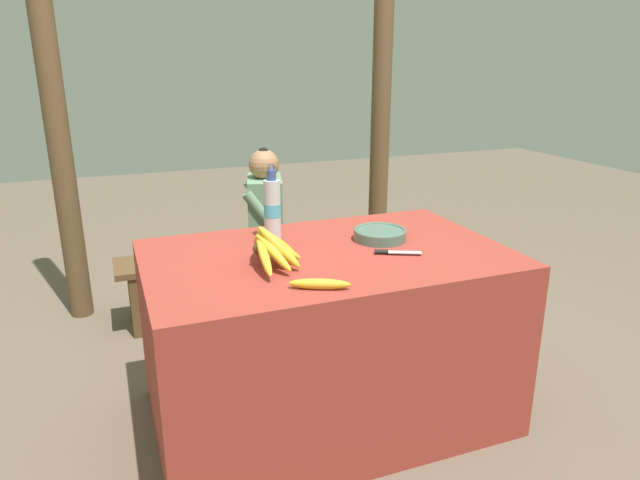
{
  "coord_description": "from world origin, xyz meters",
  "views": [
    {
      "loc": [
        -0.82,
        -2.05,
        1.53
      ],
      "look_at": [
        -0.01,
        0.05,
        0.8
      ],
      "focal_mm": 32.0,
      "sensor_mm": 36.0,
      "label": 1
    }
  ],
  "objects_px": {
    "seated_vendor": "(258,221)",
    "knife": "(391,252)",
    "loose_banana_front": "(320,284)",
    "water_bottle": "(272,209)",
    "banana_bunch_green": "(183,247)",
    "banana_bunch_ripe": "(270,246)",
    "wooden_bench": "(252,259)",
    "support_post_near": "(51,85)",
    "serving_bowl": "(380,234)",
    "support_post_far": "(382,79)"
  },
  "relations": [
    {
      "from": "banana_bunch_ripe",
      "to": "wooden_bench",
      "type": "bearing_deg",
      "value": 79.32
    },
    {
      "from": "banana_bunch_ripe",
      "to": "loose_banana_front",
      "type": "xyz_separation_m",
      "value": [
        0.09,
        -0.28,
        -0.06
      ]
    },
    {
      "from": "knife",
      "to": "banana_bunch_ripe",
      "type": "bearing_deg",
      "value": -161.12
    },
    {
      "from": "support_post_far",
      "to": "banana_bunch_green",
      "type": "bearing_deg",
      "value": -167.76
    },
    {
      "from": "loose_banana_front",
      "to": "seated_vendor",
      "type": "xyz_separation_m",
      "value": [
        0.18,
        1.52,
        -0.2
      ]
    },
    {
      "from": "support_post_far",
      "to": "water_bottle",
      "type": "bearing_deg",
      "value": -132.44
    },
    {
      "from": "banana_bunch_green",
      "to": "knife",
      "type": "bearing_deg",
      "value": -63.12
    },
    {
      "from": "loose_banana_front",
      "to": "support_post_far",
      "type": "bearing_deg",
      "value": 58.03
    },
    {
      "from": "seated_vendor",
      "to": "knife",
      "type": "bearing_deg",
      "value": 114.63
    },
    {
      "from": "knife",
      "to": "support_post_near",
      "type": "distance_m",
      "value": 2.15
    },
    {
      "from": "serving_bowl",
      "to": "loose_banana_front",
      "type": "bearing_deg",
      "value": -136.35
    },
    {
      "from": "serving_bowl",
      "to": "support_post_far",
      "type": "bearing_deg",
      "value": 63.5
    },
    {
      "from": "loose_banana_front",
      "to": "support_post_near",
      "type": "distance_m",
      "value": 2.14
    },
    {
      "from": "serving_bowl",
      "to": "seated_vendor",
      "type": "height_order",
      "value": "seated_vendor"
    },
    {
      "from": "wooden_bench",
      "to": "banana_bunch_green",
      "type": "relative_size",
      "value": 5.03
    },
    {
      "from": "serving_bowl",
      "to": "loose_banana_front",
      "type": "height_order",
      "value": "serving_bowl"
    },
    {
      "from": "support_post_near",
      "to": "banana_bunch_green",
      "type": "bearing_deg",
      "value": -27.05
    },
    {
      "from": "water_bottle",
      "to": "support_post_far",
      "type": "height_order",
      "value": "support_post_far"
    },
    {
      "from": "banana_bunch_green",
      "to": "serving_bowl",
      "type": "bearing_deg",
      "value": -57.65
    },
    {
      "from": "loose_banana_front",
      "to": "water_bottle",
      "type": "bearing_deg",
      "value": 88.89
    },
    {
      "from": "serving_bowl",
      "to": "wooden_bench",
      "type": "bearing_deg",
      "value": 105.1
    },
    {
      "from": "water_bottle",
      "to": "loose_banana_front",
      "type": "bearing_deg",
      "value": -91.11
    },
    {
      "from": "water_bottle",
      "to": "support_post_far",
      "type": "xyz_separation_m",
      "value": [
        1.15,
        1.25,
        0.48
      ]
    },
    {
      "from": "support_post_far",
      "to": "knife",
      "type": "bearing_deg",
      "value": -115.08
    },
    {
      "from": "serving_bowl",
      "to": "support_post_near",
      "type": "xyz_separation_m",
      "value": [
        -1.32,
        1.43,
        0.59
      ]
    },
    {
      "from": "wooden_bench",
      "to": "banana_bunch_green",
      "type": "bearing_deg",
      "value": 179.19
    },
    {
      "from": "loose_banana_front",
      "to": "seated_vendor",
      "type": "distance_m",
      "value": 1.54
    },
    {
      "from": "banana_bunch_ripe",
      "to": "knife",
      "type": "height_order",
      "value": "banana_bunch_ripe"
    },
    {
      "from": "banana_bunch_ripe",
      "to": "loose_banana_front",
      "type": "bearing_deg",
      "value": -71.77
    },
    {
      "from": "seated_vendor",
      "to": "support_post_far",
      "type": "relative_size",
      "value": 0.37
    },
    {
      "from": "water_bottle",
      "to": "knife",
      "type": "bearing_deg",
      "value": -43.58
    },
    {
      "from": "wooden_bench",
      "to": "seated_vendor",
      "type": "relative_size",
      "value": 1.57
    },
    {
      "from": "banana_bunch_green",
      "to": "seated_vendor",
      "type": "bearing_deg",
      "value": -3.25
    },
    {
      "from": "banana_bunch_ripe",
      "to": "knife",
      "type": "relative_size",
      "value": 2.01
    },
    {
      "from": "seated_vendor",
      "to": "serving_bowl",
      "type": "bearing_deg",
      "value": 118.51
    },
    {
      "from": "banana_bunch_green",
      "to": "support_post_near",
      "type": "relative_size",
      "value": 0.12
    },
    {
      "from": "seated_vendor",
      "to": "banana_bunch_green",
      "type": "xyz_separation_m",
      "value": [
        -0.45,
        0.03,
        -0.12
      ]
    },
    {
      "from": "serving_bowl",
      "to": "support_post_near",
      "type": "bearing_deg",
      "value": 132.6
    },
    {
      "from": "water_bottle",
      "to": "seated_vendor",
      "type": "xyz_separation_m",
      "value": [
        0.17,
        0.92,
        -0.32
      ]
    },
    {
      "from": "support_post_near",
      "to": "support_post_far",
      "type": "distance_m",
      "value": 2.03
    },
    {
      "from": "knife",
      "to": "support_post_near",
      "type": "bearing_deg",
      "value": 152.88
    },
    {
      "from": "loose_banana_front",
      "to": "banana_bunch_green",
      "type": "relative_size",
      "value": 0.66
    },
    {
      "from": "serving_bowl",
      "to": "support_post_far",
      "type": "relative_size",
      "value": 0.08
    },
    {
      "from": "loose_banana_front",
      "to": "banana_bunch_green",
      "type": "distance_m",
      "value": 1.6
    },
    {
      "from": "banana_bunch_ripe",
      "to": "seated_vendor",
      "type": "distance_m",
      "value": 1.29
    },
    {
      "from": "knife",
      "to": "loose_banana_front",
      "type": "bearing_deg",
      "value": -124.87
    },
    {
      "from": "banana_bunch_ripe",
      "to": "water_bottle",
      "type": "bearing_deg",
      "value": 71.63
    },
    {
      "from": "serving_bowl",
      "to": "seated_vendor",
      "type": "relative_size",
      "value": 0.22
    },
    {
      "from": "loose_banana_front",
      "to": "serving_bowl",
      "type": "bearing_deg",
      "value": 43.65
    },
    {
      "from": "wooden_bench",
      "to": "seated_vendor",
      "type": "xyz_separation_m",
      "value": [
        0.04,
        -0.02,
        0.25
      ]
    }
  ]
}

